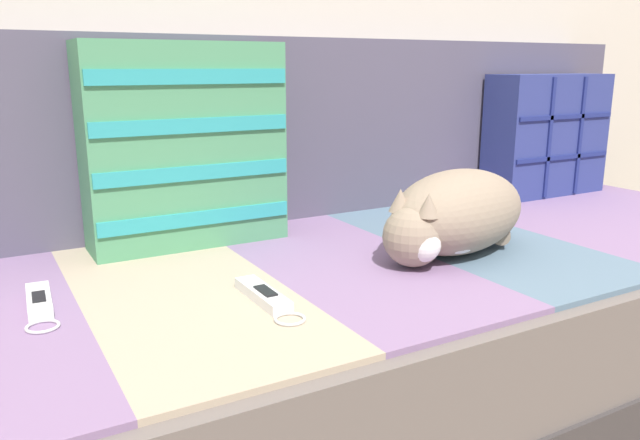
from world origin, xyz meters
name	(u,v)px	position (x,y,z in m)	size (l,w,h in m)	color
ground_plane	(422,414)	(0.00, 0.00, 0.00)	(14.00, 14.00, 0.00)	#7A6651
couch	(397,322)	(0.00, 0.10, 0.18)	(2.11, 0.90, 0.36)	#3D3838
sofa_backrest	(313,127)	(0.00, 0.48, 0.58)	(2.07, 0.14, 0.44)	#514C60
throw_pillow_quilted	(546,135)	(0.71, 0.33, 0.53)	(0.39, 0.14, 0.35)	navy
throw_pillow_striped	(185,146)	(-0.39, 0.33, 0.57)	(0.41, 0.14, 0.42)	#4C9366
sleeping_cat	(453,215)	(0.05, 0.00, 0.44)	(0.41, 0.30, 0.17)	gray
game_remote_near	(39,302)	(-0.72, 0.09, 0.37)	(0.05, 0.19, 0.02)	white
game_remote_far	(265,296)	(-0.39, -0.06, 0.37)	(0.05, 0.20, 0.02)	white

